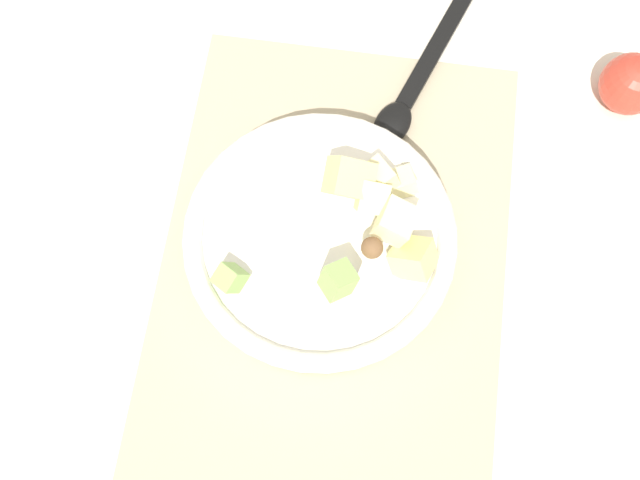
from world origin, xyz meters
TOP-DOWN VIEW (x-y plane):
  - ground_plane at (0.00, 0.00)m, footprint 2.40×2.40m
  - placemat at (0.00, 0.00)m, footprint 0.48×0.34m
  - salad_bowl at (0.00, 0.01)m, footprint 0.25×0.25m
  - serving_spoon at (0.19, -0.06)m, footprint 0.22×0.10m
  - whole_apple at (0.22, -0.28)m, footprint 0.06×0.06m

SIDE VIEW (x-z plane):
  - ground_plane at x=0.00m, z-range 0.00..0.00m
  - placemat at x=0.00m, z-range 0.00..0.01m
  - serving_spoon at x=0.19m, z-range 0.00..0.02m
  - whole_apple at x=0.22m, z-range -0.01..0.07m
  - salad_bowl at x=0.00m, z-range -0.02..0.10m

